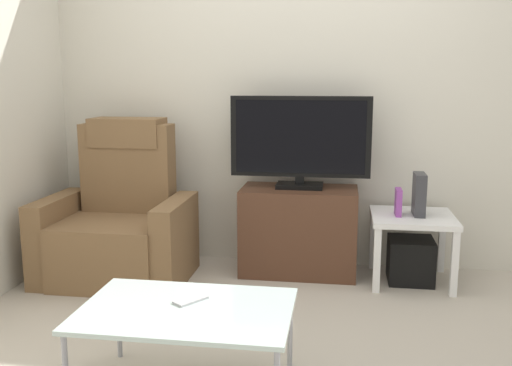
{
  "coord_description": "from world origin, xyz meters",
  "views": [
    {
      "loc": [
        0.26,
        -3.0,
        1.35
      ],
      "look_at": [
        -0.27,
        0.5,
        0.7
      ],
      "focal_mm": 39.86,
      "sensor_mm": 36.0,
      "label": 1
    }
  ],
  "objects": [
    {
      "name": "ground_plane",
      "position": [
        0.0,
        0.0,
        0.0
      ],
      "size": [
        6.4,
        6.4,
        0.0
      ],
      "primitive_type": "plane",
      "color": "#B2A899"
    },
    {
      "name": "wall_back",
      "position": [
        0.0,
        1.13,
        1.3
      ],
      "size": [
        6.4,
        0.06,
        2.6
      ],
      "primitive_type": "cube",
      "color": "beige",
      "rests_on": "ground"
    },
    {
      "name": "tv_stand",
      "position": [
        -0.02,
        0.85,
        0.3
      ],
      "size": [
        0.8,
        0.43,
        0.61
      ],
      "color": "#4C2D1E",
      "rests_on": "ground"
    },
    {
      "name": "television",
      "position": [
        -0.02,
        0.87,
        0.94
      ],
      "size": [
        0.96,
        0.2,
        0.63
      ],
      "color": "black",
      "rests_on": "tv_stand"
    },
    {
      "name": "recliner_armchair",
      "position": [
        -1.24,
        0.6,
        0.37
      ],
      "size": [
        0.98,
        0.78,
        1.08
      ],
      "rotation": [
        0.0,
        0.0,
        -0.16
      ],
      "color": "brown",
      "rests_on": "ground"
    },
    {
      "name": "side_table",
      "position": [
        0.74,
        0.78,
        0.39
      ],
      "size": [
        0.54,
        0.54,
        0.46
      ],
      "color": "white",
      "rests_on": "ground"
    },
    {
      "name": "subwoofer_box",
      "position": [
        0.74,
        0.78,
        0.15
      ],
      "size": [
        0.3,
        0.3,
        0.3
      ],
      "primitive_type": "cube",
      "color": "black",
      "rests_on": "ground"
    },
    {
      "name": "book_upright",
      "position": [
        0.64,
        0.76,
        0.55
      ],
      "size": [
        0.04,
        0.13,
        0.18
      ],
      "primitive_type": "cube",
      "color": "purple",
      "rests_on": "side_table"
    },
    {
      "name": "game_console",
      "position": [
        0.77,
        0.79,
        0.6
      ],
      "size": [
        0.07,
        0.2,
        0.28
      ],
      "primitive_type": "cube",
      "color": "#333338",
      "rests_on": "side_table"
    },
    {
      "name": "coffee_table",
      "position": [
        -0.38,
        -0.8,
        0.37
      ],
      "size": [
        0.9,
        0.6,
        0.39
      ],
      "color": "#B2C6C1",
      "rests_on": "ground"
    },
    {
      "name": "cell_phone",
      "position": [
        -0.38,
        -0.72,
        0.4
      ],
      "size": [
        0.15,
        0.16,
        0.01
      ],
      "primitive_type": "cube",
      "rotation": [
        0.0,
        0.0,
        -0.65
      ],
      "color": "#B7B7BC",
      "rests_on": "coffee_table"
    }
  ]
}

